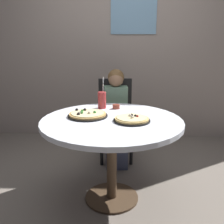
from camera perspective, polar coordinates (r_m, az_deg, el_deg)
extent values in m
plane|color=slate|center=(2.48, -0.07, -18.44)|extent=(8.00, 8.00, 0.00)
cube|color=#A8998E|center=(3.78, 1.48, 16.35)|extent=(5.20, 0.12, 2.90)
cube|color=#8CBFE5|center=(3.75, 4.84, 22.59)|extent=(0.62, 0.02, 0.77)
cylinder|color=silver|center=(2.16, -0.07, -2.14)|extent=(1.18, 1.18, 0.04)
cylinder|color=#4C3826|center=(2.30, -0.07, -10.85)|extent=(0.09, 0.09, 0.69)
cylinder|color=#4C3826|center=(2.48, -0.07, -18.25)|extent=(0.48, 0.48, 0.02)
cube|color=black|center=(3.06, 0.84, -2.80)|extent=(0.44, 0.44, 0.04)
cube|color=black|center=(3.16, 0.68, 2.70)|extent=(0.40, 0.08, 0.52)
cylinder|color=black|center=(2.97, -2.31, -7.98)|extent=(0.04, 0.04, 0.41)
cylinder|color=black|center=(2.99, 4.28, -7.87)|extent=(0.04, 0.04, 0.41)
cylinder|color=black|center=(3.29, -2.32, -5.65)|extent=(0.04, 0.04, 0.41)
cylinder|color=black|center=(3.30, 3.62, -5.56)|extent=(0.04, 0.04, 0.41)
cube|color=#3F4766|center=(2.98, 0.95, -7.51)|extent=(0.27, 0.34, 0.45)
cube|color=slate|center=(2.97, 0.84, 1.48)|extent=(0.27, 0.18, 0.44)
sphere|color=#997051|center=(2.91, 0.86, 7.22)|extent=(0.17, 0.17, 0.17)
sphere|color=brown|center=(2.93, 0.84, 7.66)|extent=(0.18, 0.18, 0.18)
cylinder|color=black|center=(2.11, 4.38, -1.87)|extent=(0.30, 0.30, 0.01)
cylinder|color=#D8B266|center=(2.11, 4.38, -1.50)|extent=(0.28, 0.28, 0.02)
cylinder|color=beige|center=(2.11, 4.39, -1.22)|extent=(0.25, 0.25, 0.01)
sphere|color=beige|center=(2.08, 4.50, -1.19)|extent=(0.03, 0.03, 0.03)
sphere|color=black|center=(2.13, 5.19, -0.81)|extent=(0.02, 0.02, 0.02)
sphere|color=black|center=(2.14, 4.37, -0.73)|extent=(0.03, 0.03, 0.03)
sphere|color=beige|center=(2.13, 4.00, -0.78)|extent=(0.03, 0.03, 0.03)
sphere|color=#B2231E|center=(2.12, 5.63, -0.95)|extent=(0.02, 0.02, 0.02)
cylinder|color=black|center=(2.25, -5.39, -0.82)|extent=(0.35, 0.35, 0.01)
cylinder|color=tan|center=(2.25, -5.40, -0.48)|extent=(0.32, 0.32, 0.02)
cylinder|color=beige|center=(2.24, -5.41, -0.21)|extent=(0.29, 0.29, 0.01)
sphere|color=beige|center=(2.32, -6.13, 0.48)|extent=(0.02, 0.02, 0.02)
sphere|color=black|center=(2.32, -6.00, 0.49)|extent=(0.03, 0.03, 0.03)
sphere|color=#387F33|center=(2.29, -6.58, 0.29)|extent=(0.02, 0.02, 0.02)
sphere|color=beige|center=(2.21, -5.03, -0.20)|extent=(0.03, 0.03, 0.03)
sphere|color=black|center=(2.19, -7.44, -0.46)|extent=(0.03, 0.03, 0.03)
sphere|color=beige|center=(2.22, -7.19, -0.20)|extent=(0.03, 0.03, 0.03)
sphere|color=#387F33|center=(2.23, -3.83, -0.05)|extent=(0.03, 0.03, 0.03)
sphere|color=black|center=(2.33, -7.78, 0.49)|extent=(0.03, 0.03, 0.03)
sphere|color=#387F33|center=(2.22, -6.72, -0.16)|extent=(0.03, 0.03, 0.03)
cylinder|color=#B73333|center=(2.50, -2.23, 2.63)|extent=(0.08, 0.08, 0.16)
cylinder|color=white|center=(2.48, -1.98, 5.29)|extent=(0.02, 0.03, 0.22)
cylinder|color=brown|center=(2.50, 0.93, 1.20)|extent=(0.07, 0.07, 0.04)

